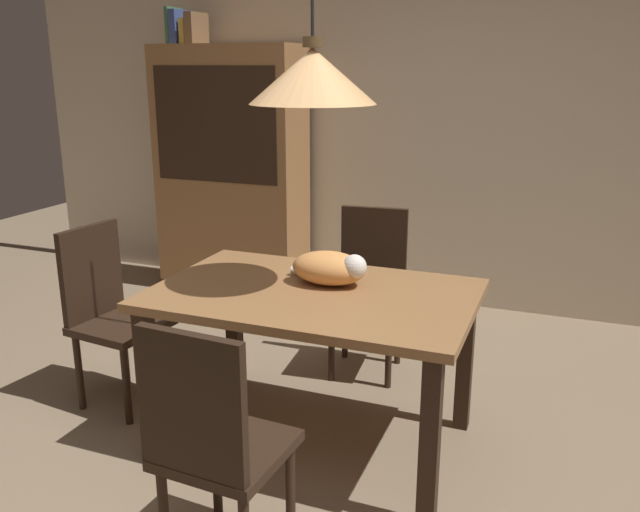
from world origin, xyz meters
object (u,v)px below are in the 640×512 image
Objects in this scene: chair_far_back at (370,283)px; hutch_bookcase at (232,177)px; book_blue_wide at (181,27)px; cat_sleeping at (331,268)px; book_green_slim at (174,26)px; book_brown_thick at (197,28)px; dining_table at (313,312)px; chair_left_side at (109,308)px; book_yellow_short at (189,31)px; pendant_lamp at (313,75)px; chair_near_front at (213,440)px.

hutch_bookcase is at bearing 145.39° from chair_far_back.
hutch_bookcase is 1.14m from book_blue_wide.
book_green_slim reaches higher than cat_sleeping.
book_brown_thick is (-1.64, 0.97, 1.45)m from chair_far_back.
hutch_bookcase is at bearing 127.33° from dining_table.
chair_left_side is 0.50× the size of hutch_bookcase.
chair_left_side is at bearing -74.10° from book_brown_thick.
hutch_bookcase is at bearing -0.27° from book_yellow_short.
pendant_lamp is at bearing -48.17° from book_brown_thick.
cat_sleeping is at bearing 70.14° from pendant_lamp.
book_green_slim reaches higher than book_brown_thick.
book_brown_thick is (0.19, 0.00, -0.02)m from book_green_slim.
book_brown_thick reaches higher than cat_sleeping.
dining_table is 1.01m from pendant_lamp.
book_brown_thick is (0.07, 0.00, 0.02)m from book_yellow_short.
cat_sleeping is at bearing 87.38° from chair_near_front.
pendant_lamp reaches higher than book_green_slim.
book_blue_wide reaches higher than dining_table.
cat_sleeping is 2.71m from book_yellow_short.
chair_left_side is 2.40m from book_yellow_short.
chair_near_front is at bearing -90.31° from pendant_lamp.
dining_table is 2.89m from book_blue_wide.
dining_table is 0.76× the size of hutch_bookcase.
dining_table is at bearing -48.17° from book_brown_thick.
book_yellow_short is at bearing 179.73° from hutch_bookcase.
chair_near_front is at bearing -38.31° from chair_left_side.
chair_left_side is at bearing -72.13° from book_yellow_short.
book_green_slim is at bearing 134.96° from pendant_lamp.
book_brown_thick reaches higher than chair_left_side.
book_green_slim reaches higher than chair_left_side.
pendant_lamp reaches higher than book_blue_wide.
chair_near_front is 3.88× the size of book_brown_thick.
pendant_lamp is (1.13, -0.01, 1.15)m from chair_left_side.
book_blue_wide is at bearing 179.77° from hutch_bookcase.
chair_far_back reaches higher than cat_sleeping.
chair_near_front is 0.50× the size of hutch_bookcase.
book_brown_thick is at bearing 0.00° from book_green_slim.
book_yellow_short is (0.12, 0.00, -0.04)m from book_green_slim.
cat_sleeping is at bearing -44.54° from book_yellow_short.
chair_near_front is 2.38× the size of cat_sleeping.
book_blue_wide is at bearing 134.06° from pendant_lamp.
chair_left_side is 0.72× the size of pendant_lamp.
book_brown_thick is at bearing 0.00° from book_yellow_short.
book_blue_wide is (0.06, 0.00, -0.01)m from book_green_slim.
dining_table is 5.83× the size of book_brown_thick.
book_blue_wide is at bearing 109.69° from chair_left_side.
pendant_lamp is at bearing -109.86° from cat_sleeping.
hutch_bookcase is (-1.40, 2.72, 0.38)m from chair_near_front.
chair_left_side is 2.46m from book_green_slim.
chair_near_front reaches higher than cat_sleeping.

